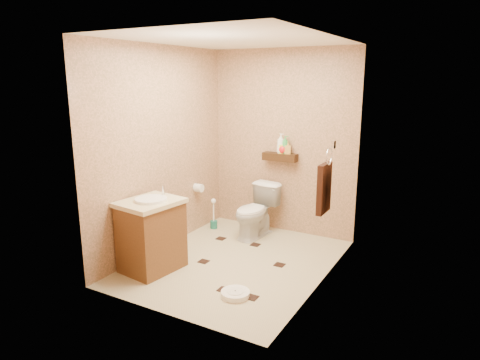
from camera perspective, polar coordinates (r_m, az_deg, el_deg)
The scene contains 19 objects.
ground at distance 4.92m, azimuth -0.59°, elevation -10.87°, with size 2.50×2.50×0.00m, color #C2B58E.
wall_back at distance 5.66m, azimuth 5.72°, elevation 5.00°, with size 2.00×0.04×2.40m, color tan.
wall_front at distance 3.55m, azimuth -10.74°, elevation -0.23°, with size 2.00×0.04×2.40m, color tan.
wall_left at distance 5.12m, azimuth -10.40°, elevation 3.95°, with size 0.04×2.50×2.40m, color tan.
wall_right at distance 4.16m, azimuth 11.40°, elevation 1.73°, with size 0.04×2.50×2.40m, color tan.
ceiling at distance 4.50m, azimuth -0.67°, elevation 18.22°, with size 2.00×2.50×0.02m, color white.
wall_shelf at distance 5.62m, azimuth 5.34°, elevation 3.08°, with size 0.46×0.14×0.10m, color #33200D.
floor_accents at distance 4.87m, azimuth -0.15°, elevation -11.09°, with size 1.17×1.30×0.01m.
toilet at distance 5.56m, azimuth 2.08°, elevation -4.19°, with size 0.38×0.67×0.68m, color white.
vanity at distance 4.70m, azimuth -11.73°, elevation -7.08°, with size 0.60×0.70×0.89m.
bathroom_scale at distance 4.21m, azimuth -0.62°, elevation -14.91°, with size 0.33×0.33×0.06m.
toilet_brush at distance 5.92m, azimuth -3.53°, elevation -5.06°, with size 0.10×0.10×0.43m.
towel_ring at distance 4.47m, azimuth 11.20°, elevation -0.79°, with size 0.12×0.30×0.76m.
toilet_paper at distance 5.72m, azimuth -5.54°, elevation -1.05°, with size 0.12×0.11×0.12m.
bottle_a at distance 5.59m, azimuth 5.45°, elevation 4.89°, with size 0.10×0.10×0.26m, color white.
bottle_b at distance 5.58m, azimuth 5.69°, elevation 4.44°, with size 0.08×0.08×0.18m, color yellow.
bottle_c at distance 5.58m, azimuth 5.77°, elevation 4.36°, with size 0.13×0.13×0.16m, color red.
bottle_d at distance 5.56m, azimuth 6.04°, elevation 4.69°, with size 0.09×0.09×0.23m, color green.
bottle_e at distance 5.55m, azimuth 6.38°, elevation 4.34°, with size 0.08×0.08×0.17m, color gold.
Camera 1 is at (2.24, -3.88, 2.03)m, focal length 32.00 mm.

